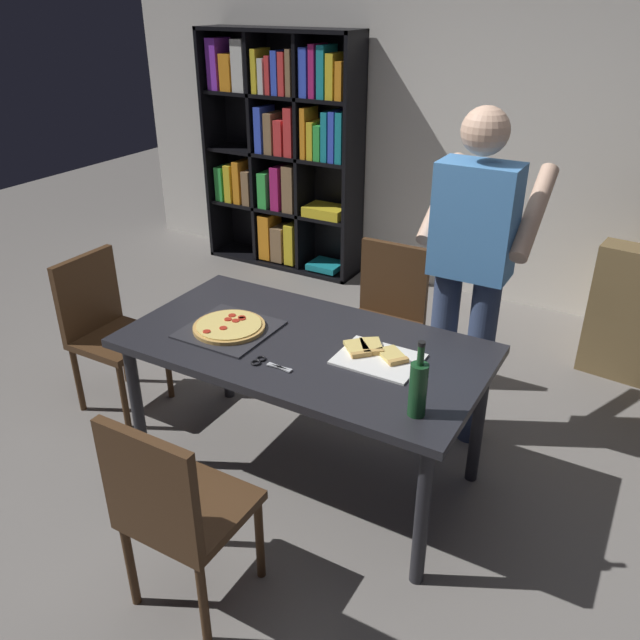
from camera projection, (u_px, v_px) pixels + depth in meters
The scene contains 12 objects.
ground_plane at pixel (306, 470), 3.31m from camera, with size 12.00×12.00×0.00m, color gray.
back_wall at pixel (486, 114), 4.68m from camera, with size 6.40×0.10×2.80m, color silver.
dining_table at pixel (304, 357), 3.00m from camera, with size 1.67×0.89×0.75m.
chair_near_camera at pixel (174, 506), 2.36m from camera, with size 0.42×0.42×0.90m.
chair_far_side at pixel (385, 311), 3.79m from camera, with size 0.42×0.42×0.90m.
chair_left_end at pixel (105, 323), 3.66m from camera, with size 0.42×0.42×0.90m.
bookshelf at pixel (284, 149), 5.39m from camera, with size 1.40×0.35×1.95m.
person_serving_pizza at pixel (471, 264), 3.17m from camera, with size 0.55×0.54×1.75m.
pepperoni_pizza_on_tray at pixel (229, 328), 3.07m from camera, with size 0.40×0.40×0.04m.
pizza_slices_on_towel at pixel (377, 355), 2.84m from camera, with size 0.38×0.29×0.03m.
wine_bottle at pixel (418, 388), 2.41m from camera, with size 0.07×0.07×0.32m.
kitchen_scissors at pixel (266, 363), 2.79m from camera, with size 0.19×0.08×0.01m.
Camera 1 is at (1.35, -2.22, 2.19)m, focal length 36.16 mm.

